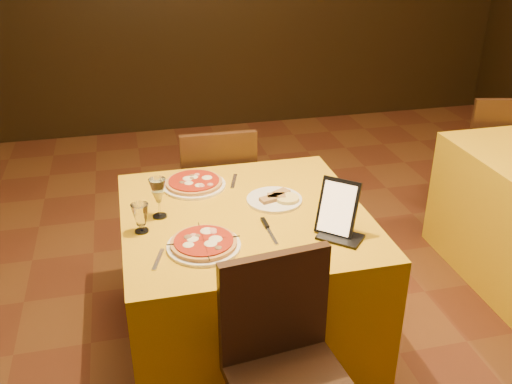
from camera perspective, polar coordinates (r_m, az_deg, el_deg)
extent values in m
cube|color=#5E2D19|center=(2.92, 7.24, -16.95)|extent=(6.00, 7.00, 0.01)
cube|color=#D0980D|center=(2.79, -1.11, -8.87)|extent=(1.10, 1.10, 0.75)
cylinder|color=white|center=(2.34, -5.24, -5.40)|extent=(0.30, 0.30, 0.01)
cylinder|color=#AD4C23|center=(2.33, -5.25, -5.06)|extent=(0.27, 0.27, 0.02)
cylinder|color=white|center=(2.85, -6.21, 0.68)|extent=(0.31, 0.31, 0.01)
cylinder|color=#AD4C23|center=(2.84, -6.22, 0.97)|extent=(0.28, 0.28, 0.02)
cylinder|color=white|center=(2.69, 1.84, -0.78)|extent=(0.26, 0.26, 0.01)
cylinder|color=olive|center=(2.69, 1.85, -0.45)|extent=(0.16, 0.16, 0.02)
cube|color=black|center=(2.41, 8.16, -1.55)|extent=(0.19, 0.18, 0.23)
cube|color=silver|center=(2.43, 1.46, -4.18)|extent=(0.02, 0.19, 0.01)
cube|color=silver|center=(2.29, -9.75, -6.66)|extent=(0.06, 0.15, 0.01)
cube|color=#AFAEB5|center=(2.89, -2.22, 1.09)|extent=(0.07, 0.17, 0.01)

